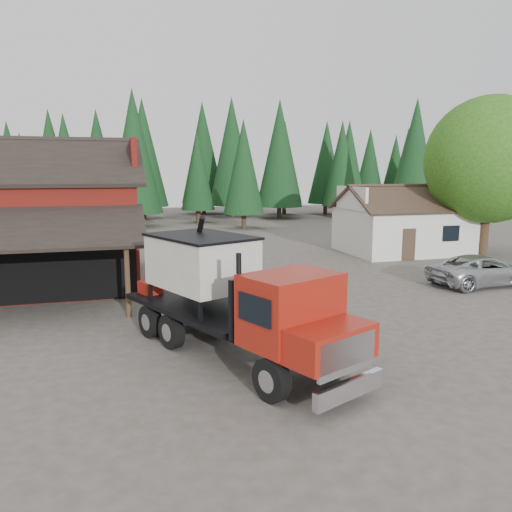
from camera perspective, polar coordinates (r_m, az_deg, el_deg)
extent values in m
plane|color=#4D463D|center=(18.76, 3.38, -7.40)|extent=(120.00, 120.00, 0.00)
cube|color=maroon|center=(27.59, -26.24, 2.44)|extent=(12.00, 10.00, 5.00)
cube|color=black|center=(29.89, -25.87, 9.68)|extent=(12.80, 5.53, 2.35)
cube|color=maroon|center=(26.96, -13.98, 10.46)|extent=(0.25, 7.00, 2.00)
cylinder|color=#382619|center=(19.48, -14.47, -2.79)|extent=(0.20, 0.20, 2.80)
cube|color=silver|center=(35.62, 16.53, 2.83)|extent=(8.00, 6.00, 3.00)
cube|color=#38281E|center=(34.18, 18.05, 6.27)|extent=(8.60, 3.42, 1.80)
cube|color=#38281E|center=(36.71, 15.46, 6.60)|extent=(8.60, 3.42, 1.80)
cube|color=silver|center=(33.48, 10.87, 6.51)|extent=(0.20, 4.20, 1.50)
cube|color=silver|center=(37.72, 21.89, 6.33)|extent=(0.20, 4.20, 1.50)
cube|color=#38281E|center=(32.35, 17.06, 1.25)|extent=(0.90, 0.06, 2.00)
cube|color=black|center=(33.98, 21.38, 2.42)|extent=(1.20, 0.06, 1.00)
cylinder|color=#382619|center=(35.55, 24.59, 2.50)|extent=(0.60, 0.60, 3.20)
sphere|color=#235112|center=(35.35, 25.12, 9.92)|extent=(8.00, 8.00, 8.00)
sphere|color=#235112|center=(35.21, 22.63, 8.13)|extent=(4.40, 4.40, 4.40)
sphere|color=#235112|center=(35.40, 27.11, 8.31)|extent=(4.80, 4.80, 4.80)
cylinder|color=#382619|center=(48.65, -1.40, 4.14)|extent=(0.44, 0.44, 1.60)
cone|color=black|center=(48.42, -1.43, 10.15)|extent=(3.96, 3.96, 9.00)
cylinder|color=#382619|center=(51.41, 17.36, 4.00)|extent=(0.44, 0.44, 1.60)
cone|color=black|center=(51.21, 17.71, 10.80)|extent=(4.84, 4.84, 11.00)
cylinder|color=#382619|center=(51.19, -13.47, 4.15)|extent=(0.44, 0.44, 1.60)
cone|color=black|center=(51.01, -13.77, 11.55)|extent=(5.28, 5.28, 12.00)
cylinder|color=black|center=(12.37, 1.80, -13.96)|extent=(0.76, 1.14, 1.09)
cylinder|color=black|center=(13.73, 8.46, -11.61)|extent=(0.76, 1.14, 1.09)
cylinder|color=black|center=(16.01, -9.64, -8.51)|extent=(0.76, 1.14, 1.09)
cylinder|color=black|center=(17.08, -3.54, -7.21)|extent=(0.76, 1.14, 1.09)
cylinder|color=black|center=(17.17, -11.97, -7.32)|extent=(0.76, 1.14, 1.09)
cylinder|color=black|center=(18.18, -6.13, -6.21)|extent=(0.76, 1.14, 1.09)
cube|color=black|center=(15.16, -3.21, -7.86)|extent=(4.45, 8.22, 0.40)
cube|color=silver|center=(12.08, 10.63, -14.73)|extent=(2.15, 1.09, 0.45)
cube|color=silver|center=(11.84, 10.38, -11.10)|extent=(1.76, 0.85, 0.89)
cube|color=maroon|center=(12.15, 8.23, -9.74)|extent=(2.56, 2.08, 0.84)
cube|color=maroon|center=(12.84, 4.01, -6.04)|extent=(2.86, 2.50, 1.83)
cube|color=black|center=(12.22, 6.60, -5.45)|extent=(1.93, 0.92, 0.89)
cylinder|color=black|center=(12.74, -1.97, -3.63)|extent=(0.18, 0.18, 1.78)
cube|color=black|center=(13.56, 1.12, -5.38)|extent=(2.26, 1.09, 1.58)
cube|color=black|center=(16.18, -6.14, -5.78)|extent=(4.64, 6.27, 0.16)
cube|color=beige|center=(15.85, -6.24, -0.67)|extent=(3.41, 3.91, 1.58)
cone|color=beige|center=(16.06, -6.18, -4.14)|extent=(2.88, 2.88, 0.69)
cube|color=black|center=(15.72, -6.29, 2.24)|extent=(3.54, 4.04, 0.08)
cylinder|color=black|center=(17.33, -7.12, -0.13)|extent=(0.52, 2.19, 3.02)
cube|color=maroon|center=(17.81, -11.99, -3.58)|extent=(0.86, 0.97, 0.45)
cylinder|color=silver|center=(14.40, 5.50, -9.26)|extent=(0.91, 1.13, 0.55)
imported|color=#B6B9BF|center=(26.65, 24.48, -1.49)|extent=(5.47, 2.75, 1.49)
cube|color=maroon|center=(16.15, 9.93, -9.27)|extent=(1.20, 1.30, 0.60)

